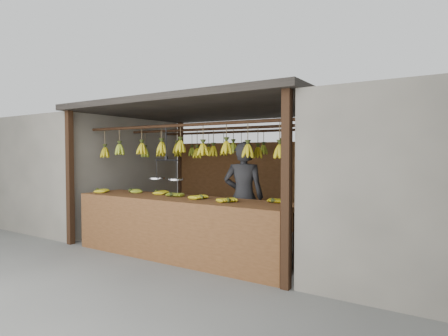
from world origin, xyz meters
The scene contains 8 objects.
ground centered at (0.00, 0.00, 0.00)m, with size 80.00×80.00×0.00m, color #5B5B57.
stall centered at (0.00, 0.33, 1.97)m, with size 4.30×3.30×2.40m.
neighbor_left centered at (-3.60, 0.00, 1.15)m, with size 3.00×3.00×2.30m, color slate.
counter centered at (0.12, -1.23, 0.71)m, with size 3.65×0.82×0.96m.
hanging_bananas centered at (0.00, 0.00, 1.62)m, with size 3.64×2.20×0.39m.
balance_scale centered at (-0.25, -1.00, 1.22)m, with size 0.68×0.28×0.85m.
vendor centered at (0.78, -0.34, 0.88)m, with size 0.64×0.42×1.75m, color #262628.
bag_bundles centered at (1.94, 1.35, 1.02)m, with size 0.08×0.26×1.23m.
Camera 1 is at (3.69, -5.48, 1.57)m, focal length 30.00 mm.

